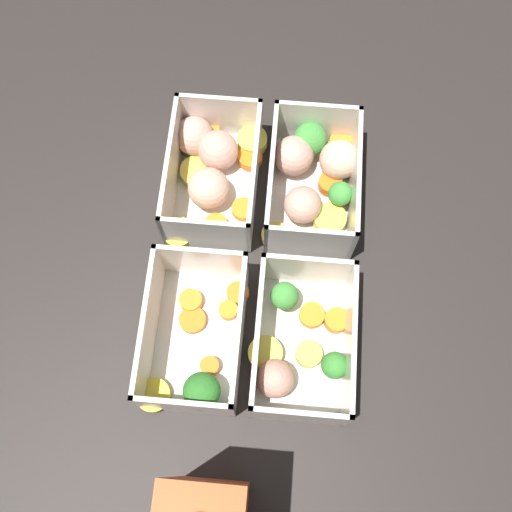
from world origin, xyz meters
name	(u,v)px	position (x,y,z in m)	size (l,w,h in m)	color
ground_plane	(256,264)	(0.00, 0.00, 0.00)	(4.00, 4.00, 0.00)	#282321
container_near_left	(298,345)	(-0.09, -0.05, 0.03)	(0.16, 0.12, 0.07)	silver
container_near_right	(314,176)	(0.10, -0.06, 0.03)	(0.16, 0.12, 0.07)	silver
container_far_left	(196,343)	(-0.10, 0.05, 0.03)	(0.16, 0.11, 0.07)	silver
container_far_right	(211,168)	(0.10, 0.06, 0.03)	(0.17, 0.12, 0.07)	silver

